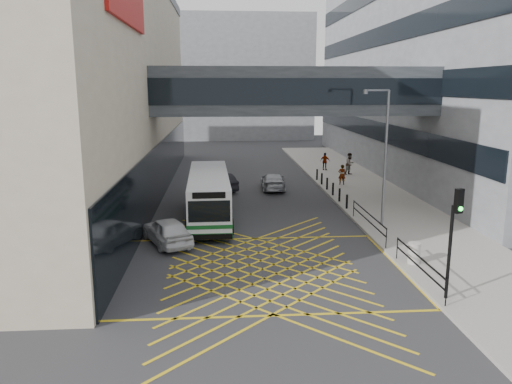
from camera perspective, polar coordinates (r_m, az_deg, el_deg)
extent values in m
plane|color=#333335|center=(22.00, 0.75, -8.82)|extent=(120.00, 120.00, 0.00)
cube|color=black|center=(37.18, -10.55, 2.80)|extent=(0.10, 41.50, 4.00)
cube|color=#AA1410|center=(25.11, -14.50, 20.07)|extent=(0.18, 9.00, 1.80)
cube|color=gray|center=(51.45, 26.71, 13.20)|extent=(24.00, 44.00, 20.00)
cube|color=black|center=(46.71, 13.10, 7.01)|extent=(0.10, 43.50, 1.60)
cube|color=black|center=(46.55, 13.33, 11.92)|extent=(0.10, 43.50, 1.60)
cube|color=black|center=(46.74, 13.58, 16.82)|extent=(0.10, 43.50, 1.60)
cube|color=gray|center=(80.49, -4.38, 12.82)|extent=(28.00, 16.00, 18.00)
cube|color=#363B40|center=(32.83, 4.32, 11.42)|extent=(20.00, 4.00, 3.00)
cube|color=black|center=(30.83, 4.87, 11.37)|extent=(19.50, 0.06, 1.60)
cube|color=black|center=(34.83, 3.83, 11.45)|extent=(19.50, 0.06, 1.60)
cube|color=#9B968D|center=(37.88, 12.49, -0.07)|extent=(6.00, 54.00, 0.16)
cube|color=gold|center=(21.99, 0.75, -8.81)|extent=(12.00, 9.00, 0.01)
cube|color=silver|center=(29.63, -5.40, -0.29)|extent=(2.51, 10.00, 2.44)
cube|color=#0F4E1B|center=(29.88, -5.36, -2.29)|extent=(2.55, 10.04, 0.31)
cube|color=#0F4E1B|center=(29.76, -5.38, -1.39)|extent=(2.56, 10.04, 0.20)
cube|color=black|center=(30.10, -5.42, 0.52)|extent=(2.53, 8.74, 0.95)
cube|color=black|center=(24.76, -5.36, -2.21)|extent=(2.08, 0.12, 1.09)
cube|color=black|center=(24.55, -5.40, -0.38)|extent=(1.63, 0.09, 0.32)
cube|color=silver|center=(29.40, -5.45, 2.05)|extent=(2.49, 9.91, 0.09)
cube|color=black|center=(25.09, -5.31, -5.12)|extent=(2.26, 0.15, 0.27)
cube|color=black|center=(34.72, -5.40, -0.30)|extent=(2.26, 0.15, 0.27)
cylinder|color=black|center=(26.76, -7.77, -4.09)|extent=(0.28, 0.91, 0.90)
cylinder|color=black|center=(26.76, -2.88, -3.99)|extent=(0.28, 0.91, 0.90)
cylinder|color=black|center=(32.71, -7.38, -1.11)|extent=(0.28, 0.91, 0.90)
cylinder|color=black|center=(32.71, -3.39, -1.03)|extent=(0.28, 0.91, 0.90)
imported|color=silver|center=(25.57, -10.13, -4.36)|extent=(3.46, 4.73, 1.40)
imported|color=black|center=(38.27, -4.08, 1.19)|extent=(3.08, 4.52, 1.32)
imported|color=#9A9DA2|center=(38.53, 1.94, 1.31)|extent=(1.97, 4.39, 1.35)
cylinder|color=black|center=(19.50, 21.23, -6.46)|extent=(0.16, 0.16, 3.52)
cube|color=black|center=(18.84, 22.17, -0.95)|extent=(0.34, 0.27, 0.88)
sphere|color=#19E533|center=(18.83, 22.34, -1.78)|extent=(0.21, 0.21, 0.17)
cylinder|color=slate|center=(28.40, 14.56, 3.65)|extent=(0.19, 0.19, 7.45)
cube|color=slate|center=(27.68, 13.71, 11.24)|extent=(1.44, 0.56, 0.09)
cylinder|color=slate|center=(27.25, 12.41, 11.13)|extent=(0.33, 0.33, 0.23)
cylinder|color=#ADA89E|center=(23.16, 17.61, -6.67)|extent=(0.54, 0.54, 0.94)
cube|color=black|center=(21.19, 18.18, -7.08)|extent=(0.05, 5.00, 0.05)
cube|color=black|center=(21.32, 18.11, -8.10)|extent=(0.05, 5.00, 0.05)
cube|color=black|center=(27.51, 12.74, -2.41)|extent=(0.05, 6.00, 0.05)
cube|color=black|center=(27.61, 12.70, -3.22)|extent=(0.05, 6.00, 0.05)
cylinder|color=black|center=(19.21, 20.92, -10.71)|extent=(0.04, 0.04, 1.00)
cylinder|color=black|center=(23.54, 15.83, -6.18)|extent=(0.04, 0.04, 1.00)
cylinder|color=black|center=(24.88, 14.67, -5.12)|extent=(0.04, 0.04, 1.00)
cylinder|color=black|center=(30.41, 11.09, -1.84)|extent=(0.04, 0.04, 1.00)
cylinder|color=black|center=(32.33, 10.35, -1.08)|extent=(0.14, 0.14, 0.90)
cylinder|color=black|center=(34.22, 9.53, -0.32)|extent=(0.14, 0.14, 0.90)
cylinder|color=black|center=(36.13, 8.79, 0.35)|extent=(0.14, 0.14, 0.90)
cylinder|color=black|center=(38.04, 8.13, 0.96)|extent=(0.14, 0.14, 0.90)
cylinder|color=black|center=(39.96, 7.53, 1.51)|extent=(0.14, 0.14, 0.90)
cylinder|color=black|center=(41.89, 6.99, 2.01)|extent=(0.14, 0.14, 0.90)
imported|color=gray|center=(40.01, 9.79, 1.96)|extent=(0.67, 0.50, 1.60)
imported|color=gray|center=(44.72, 10.68, 3.18)|extent=(1.08, 0.95, 1.91)
imported|color=gray|center=(46.87, 7.89, 3.48)|extent=(1.05, 0.79, 1.61)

